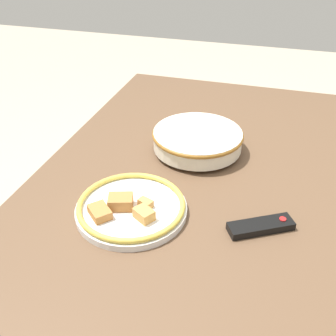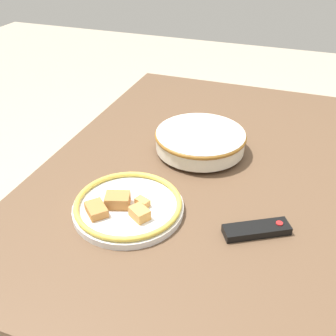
{
  "view_description": "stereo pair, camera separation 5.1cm",
  "coord_description": "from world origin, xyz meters",
  "views": [
    {
      "loc": [
        0.99,
        0.18,
        1.43
      ],
      "look_at": [
        0.11,
        -0.08,
        0.81
      ],
      "focal_mm": 42.0,
      "sensor_mm": 36.0,
      "label": 1
    },
    {
      "loc": [
        0.98,
        0.23,
        1.43
      ],
      "look_at": [
        0.11,
        -0.08,
        0.81
      ],
      "focal_mm": 42.0,
      "sensor_mm": 36.0,
      "label": 2
    }
  ],
  "objects": [
    {
      "name": "tv_remote",
      "position": [
        0.25,
        0.19,
        0.79
      ],
      "size": [
        0.12,
        0.16,
        0.02
      ],
      "rotation": [
        0.0,
        0.0,
        0.53
      ],
      "color": "black",
      "rests_on": "dining_table"
    },
    {
      "name": "food_plate",
      "position": [
        0.28,
        -0.13,
        0.8
      ],
      "size": [
        0.28,
        0.28,
        0.05
      ],
      "color": "white",
      "rests_on": "dining_table"
    },
    {
      "name": "dining_table",
      "position": [
        0.0,
        0.0,
        0.69
      ],
      "size": [
        1.34,
        0.93,
        0.78
      ],
      "color": "brown",
      "rests_on": "ground_plane"
    },
    {
      "name": "noodle_bowl",
      "position": [
        -0.07,
        -0.04,
        0.82
      ],
      "size": [
        0.29,
        0.29,
        0.07
      ],
      "color": "silver",
      "rests_on": "dining_table"
    },
    {
      "name": "ground_plane",
      "position": [
        0.0,
        0.0,
        0.0
      ],
      "size": [
        8.0,
        8.0,
        0.0
      ],
      "primitive_type": "plane",
      "color": "#B7A88E"
    }
  ]
}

